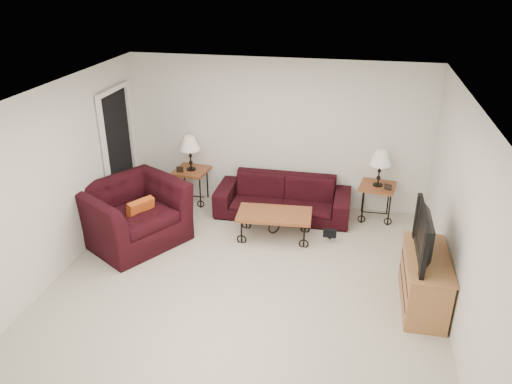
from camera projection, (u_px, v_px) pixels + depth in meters
ground at (245, 282)px, 6.58m from camera, size 5.00×5.00×0.00m
wall_back at (278, 134)px, 8.27m from camera, size 5.00×0.02×2.50m
wall_front at (172, 334)px, 3.83m from camera, size 5.00×0.02×2.50m
wall_left at (59, 180)px, 6.51m from camera, size 0.02×5.00×2.50m
wall_right at (461, 216)px, 5.59m from camera, size 0.02×5.00×2.50m
ceiling at (243, 96)px, 5.52m from camera, size 5.00×5.00×0.00m
doorway at (119, 154)px, 8.07m from camera, size 0.08×0.94×2.04m
sofa at (283, 197)px, 8.20m from camera, size 2.20×0.86×0.64m
side_table_left at (192, 186)px, 8.67m from camera, size 0.61×0.61×0.61m
side_table_right at (376, 202)px, 8.10m from camera, size 0.62×0.62×0.60m
lamp_left at (190, 153)px, 8.41m from camera, size 0.38×0.38×0.61m
lamp_right at (380, 168)px, 7.85m from camera, size 0.39×0.39×0.60m
photo_frame_left at (180, 169)px, 8.42m from camera, size 0.12×0.03×0.10m
photo_frame_right at (388, 187)px, 7.79m from camera, size 0.12×0.06×0.10m
coffee_table at (274, 225)px, 7.56m from camera, size 1.15×0.67×0.42m
armchair at (133, 214)px, 7.38m from camera, size 1.77×1.83×0.91m
throw_pillow at (141, 212)px, 7.28m from camera, size 0.31×0.41×0.41m
tv_stand at (424, 281)px, 6.01m from camera, size 0.48×1.15×0.69m
television at (430, 235)px, 5.75m from camera, size 0.13×1.03×0.59m
backpack at (330, 228)px, 7.52m from camera, size 0.36×0.32×0.40m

